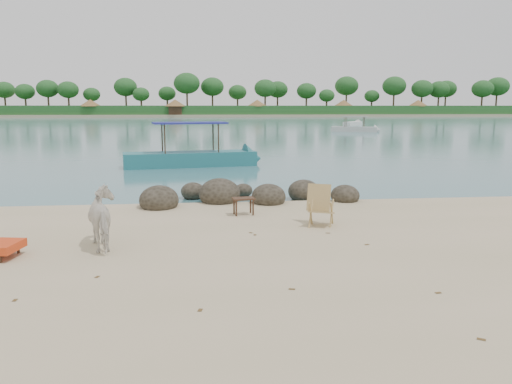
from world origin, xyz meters
TOP-DOWN VIEW (x-y plane):
  - water at (0.00, 90.00)m, footprint 400.00×400.00m
  - far_shore at (0.00, 170.00)m, footprint 420.00×90.00m
  - far_scenery at (0.03, 136.70)m, footprint 420.00×18.00m
  - boulders at (0.48, 6.11)m, footprint 6.37×2.82m
  - cow at (-2.49, 1.54)m, footprint 1.10×1.53m
  - side_table at (0.44, 4.22)m, footprint 0.59×0.43m
  - deck_chair at (2.15, 2.84)m, footprint 0.81×0.84m
  - boat_near at (-1.17, 15.75)m, footprint 7.16×2.71m
  - boat_mid at (16.73, 47.55)m, footprint 5.79×3.56m
  - boat_far at (22.39, 66.79)m, footprint 4.51×5.25m
  - dead_leaves at (0.49, -0.12)m, footprint 8.59×5.51m

SIDE VIEW (x-z plane):
  - water at x=0.00m, z-range 0.00..0.00m
  - far_shore at x=0.00m, z-range -0.70..0.70m
  - dead_leaves at x=0.49m, z-range 0.00..0.00m
  - boulders at x=0.48m, z-range -0.28..0.64m
  - side_table at x=0.44m, z-range 0.00..0.44m
  - boat_far at x=22.39m, z-range 0.00..0.66m
  - deck_chair at x=2.15m, z-range 0.00..0.94m
  - cow at x=-2.49m, z-range 0.00..1.18m
  - boat_mid at x=16.73m, z-range 0.00..2.82m
  - boat_near at x=-1.17m, z-range 0.00..3.40m
  - far_scenery at x=0.03m, z-range -1.61..7.89m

